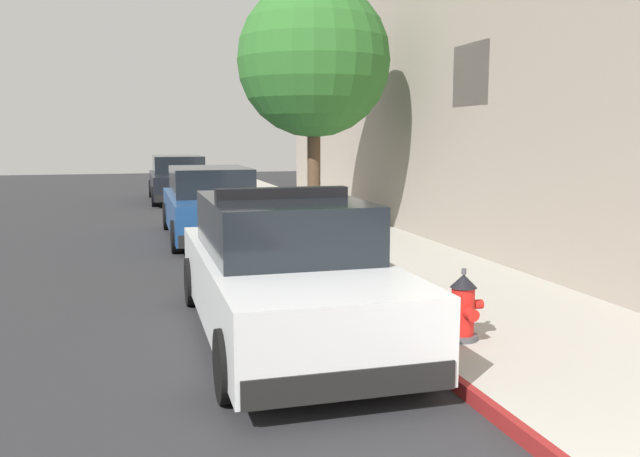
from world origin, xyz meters
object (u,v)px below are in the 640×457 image
parked_car_silver_ahead (211,205)px  fire_hydrant (463,307)px  parked_car_dark_far (178,180)px  street_tree (314,61)px  police_cruiser (284,271)px

parked_car_silver_ahead → fire_hydrant: (1.63, -8.64, -0.26)m
parked_car_dark_far → street_tree: (2.20, -9.88, 3.05)m
parked_car_silver_ahead → street_tree: size_ratio=0.92×
police_cruiser → street_tree: (2.11, 6.52, 3.05)m
police_cruiser → parked_car_dark_far: police_cruiser is taller
parked_car_silver_ahead → street_tree: bearing=-26.3°
parked_car_silver_ahead → parked_car_dark_far: same height
police_cruiser → fire_hydrant: bearing=-33.2°
parked_car_dark_far → street_tree: street_tree is taller
parked_car_silver_ahead → fire_hydrant: bearing=-79.3°
parked_car_silver_ahead → parked_car_dark_far: (-0.13, 8.86, 0.00)m
police_cruiser → parked_car_dark_far: (-0.09, 16.40, -0.00)m
parked_car_dark_far → police_cruiser: bearing=-89.7°
police_cruiser → parked_car_dark_far: bearing=90.3°
fire_hydrant → street_tree: 8.31m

